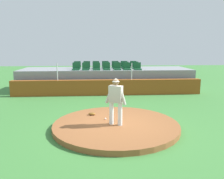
% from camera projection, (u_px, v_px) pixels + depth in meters
% --- Properties ---
extents(ground_plane, '(60.00, 60.00, 0.00)m').
position_uv_depth(ground_plane, '(116.00, 128.00, 8.69)').
color(ground_plane, '#3E7D38').
extents(pitchers_mound, '(4.77, 4.77, 0.19)m').
position_uv_depth(pitchers_mound, '(116.00, 125.00, 8.67)').
color(pitchers_mound, brown).
rests_on(pitchers_mound, ground_plane).
extents(pitcher, '(0.79, 0.47, 1.75)m').
position_uv_depth(pitcher, '(116.00, 98.00, 8.29)').
color(pitcher, white).
rests_on(pitcher, pitchers_mound).
extents(baseball, '(0.07, 0.07, 0.07)m').
position_uv_depth(baseball, '(105.00, 119.00, 9.04)').
color(baseball, white).
rests_on(baseball, pitchers_mound).
extents(fielding_glove, '(0.35, 0.28, 0.11)m').
position_uv_depth(fielding_glove, '(92.00, 114.00, 9.65)').
color(fielding_glove, brown).
rests_on(fielding_glove, pitchers_mound).
extents(brick_barrier, '(12.13, 0.40, 0.99)m').
position_uv_depth(brick_barrier, '(108.00, 87.00, 14.60)').
color(brick_barrier, brown).
rests_on(brick_barrier, ground_plane).
extents(fence_post_left, '(0.06, 0.06, 1.06)m').
position_uv_depth(fence_post_left, '(57.00, 72.00, 14.19)').
color(fence_post_left, silver).
rests_on(fence_post_left, brick_barrier).
extents(fence_post_right, '(0.06, 0.06, 1.06)m').
position_uv_depth(fence_post_right, '(132.00, 71.00, 14.52)').
color(fence_post_right, silver).
rests_on(fence_post_right, brick_barrier).
extents(bleacher_platform, '(12.07, 3.21, 1.51)m').
position_uv_depth(bleacher_platform, '(106.00, 79.00, 16.67)').
color(bleacher_platform, gray).
rests_on(bleacher_platform, ground_plane).
extents(stadium_chair_0, '(0.48, 0.44, 0.50)m').
position_uv_depth(stadium_chair_0, '(76.00, 68.00, 15.32)').
color(stadium_chair_0, '#19522F').
rests_on(stadium_chair_0, bleacher_platform).
extents(stadium_chair_1, '(0.48, 0.44, 0.50)m').
position_uv_depth(stadium_chair_1, '(86.00, 68.00, 15.34)').
color(stadium_chair_1, '#19522F').
rests_on(stadium_chair_1, bleacher_platform).
extents(stadium_chair_2, '(0.48, 0.44, 0.50)m').
position_uv_depth(stadium_chair_2, '(97.00, 68.00, 15.39)').
color(stadium_chair_2, '#19522F').
rests_on(stadium_chair_2, bleacher_platform).
extents(stadium_chair_3, '(0.48, 0.44, 0.50)m').
position_uv_depth(stadium_chair_3, '(107.00, 68.00, 15.45)').
color(stadium_chair_3, '#19522F').
rests_on(stadium_chair_3, bleacher_platform).
extents(stadium_chair_4, '(0.48, 0.44, 0.50)m').
position_uv_depth(stadium_chair_4, '(117.00, 68.00, 15.49)').
color(stadium_chair_4, '#19522F').
rests_on(stadium_chair_4, bleacher_platform).
extents(stadium_chair_5, '(0.48, 0.44, 0.50)m').
position_uv_depth(stadium_chair_5, '(127.00, 68.00, 15.53)').
color(stadium_chair_5, '#19522F').
rests_on(stadium_chair_5, bleacher_platform).
extents(stadium_chair_6, '(0.48, 0.44, 0.50)m').
position_uv_depth(stadium_chair_6, '(138.00, 68.00, 15.58)').
color(stadium_chair_6, '#19522F').
rests_on(stadium_chair_6, bleacher_platform).
extents(stadium_chair_7, '(0.48, 0.44, 0.50)m').
position_uv_depth(stadium_chair_7, '(77.00, 67.00, 16.13)').
color(stadium_chair_7, '#19522F').
rests_on(stadium_chair_7, bleacher_platform).
extents(stadium_chair_8, '(0.48, 0.44, 0.50)m').
position_uv_depth(stadium_chair_8, '(87.00, 67.00, 16.20)').
color(stadium_chair_8, '#19522F').
rests_on(stadium_chair_8, bleacher_platform).
extents(stadium_chair_9, '(0.48, 0.44, 0.50)m').
position_uv_depth(stadium_chair_9, '(96.00, 67.00, 16.22)').
color(stadium_chair_9, '#19522F').
rests_on(stadium_chair_9, bleacher_platform).
extents(stadium_chair_10, '(0.48, 0.44, 0.50)m').
position_uv_depth(stadium_chair_10, '(106.00, 67.00, 16.29)').
color(stadium_chair_10, '#19522F').
rests_on(stadium_chair_10, bleacher_platform).
extents(stadium_chair_11, '(0.48, 0.44, 0.50)m').
position_uv_depth(stadium_chair_11, '(116.00, 67.00, 16.32)').
color(stadium_chair_11, '#19522F').
rests_on(stadium_chair_11, bleacher_platform).
extents(stadium_chair_12, '(0.48, 0.44, 0.50)m').
position_uv_depth(stadium_chair_12, '(125.00, 67.00, 16.38)').
color(stadium_chair_12, '#19522F').
rests_on(stadium_chair_12, bleacher_platform).
extents(stadium_chair_13, '(0.48, 0.44, 0.50)m').
position_uv_depth(stadium_chair_13, '(135.00, 66.00, 16.44)').
color(stadium_chair_13, '#19522F').
rests_on(stadium_chair_13, bleacher_platform).
extents(stadium_chair_14, '(0.48, 0.44, 0.50)m').
position_uv_depth(stadium_chair_14, '(77.00, 66.00, 16.95)').
color(stadium_chair_14, '#19522F').
rests_on(stadium_chair_14, bleacher_platform).
extents(stadium_chair_15, '(0.48, 0.44, 0.50)m').
position_uv_depth(stadium_chair_15, '(87.00, 66.00, 17.01)').
color(stadium_chair_15, '#19522F').
rests_on(stadium_chair_15, bleacher_platform).
extents(stadium_chair_16, '(0.48, 0.44, 0.50)m').
position_uv_depth(stadium_chair_16, '(96.00, 66.00, 17.04)').
color(stadium_chair_16, '#19522F').
rests_on(stadium_chair_16, bleacher_platform).
extents(stadium_chair_17, '(0.48, 0.44, 0.50)m').
position_uv_depth(stadium_chair_17, '(105.00, 66.00, 17.14)').
color(stadium_chair_17, '#19522F').
rests_on(stadium_chair_17, bleacher_platform).
extents(stadium_chair_18, '(0.48, 0.44, 0.50)m').
position_uv_depth(stadium_chair_18, '(115.00, 66.00, 17.20)').
color(stadium_chair_18, '#19522F').
rests_on(stadium_chair_18, bleacher_platform).
extents(stadium_chair_19, '(0.48, 0.44, 0.50)m').
position_uv_depth(stadium_chair_19, '(124.00, 66.00, 17.22)').
color(stadium_chair_19, '#19522F').
rests_on(stadium_chair_19, bleacher_platform).
extents(stadium_chair_20, '(0.48, 0.44, 0.50)m').
position_uv_depth(stadium_chair_20, '(133.00, 66.00, 17.25)').
color(stadium_chair_20, '#19522F').
rests_on(stadium_chair_20, bleacher_platform).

